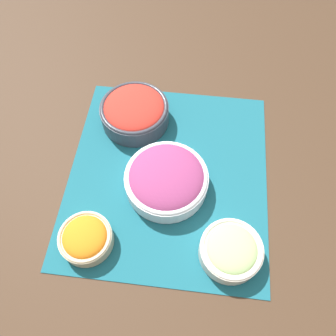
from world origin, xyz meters
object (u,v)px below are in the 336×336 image
(carrot_bowl, at_px, (86,238))
(tomato_bowl, at_px, (135,111))
(onion_bowl, at_px, (166,179))
(cucumber_bowl, at_px, (231,250))

(carrot_bowl, xyz_separation_m, tomato_bowl, (0.34, -0.05, 0.01))
(onion_bowl, distance_m, cucumber_bowl, 0.21)
(onion_bowl, height_order, tomato_bowl, tomato_bowl)
(cucumber_bowl, bearing_deg, tomato_bowl, 37.84)
(onion_bowl, xyz_separation_m, cucumber_bowl, (-0.15, -0.15, -0.01))
(tomato_bowl, height_order, cucumber_bowl, tomato_bowl)
(onion_bowl, xyz_separation_m, carrot_bowl, (-0.16, 0.15, -0.01))
(onion_bowl, height_order, carrot_bowl, onion_bowl)
(onion_bowl, distance_m, tomato_bowl, 0.21)
(onion_bowl, bearing_deg, tomato_bowl, 29.58)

